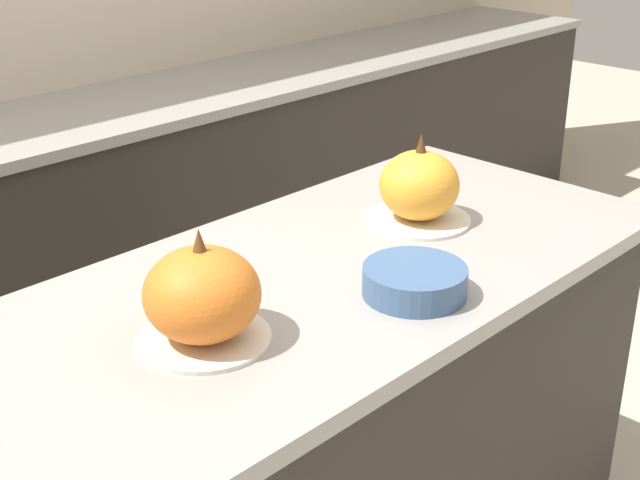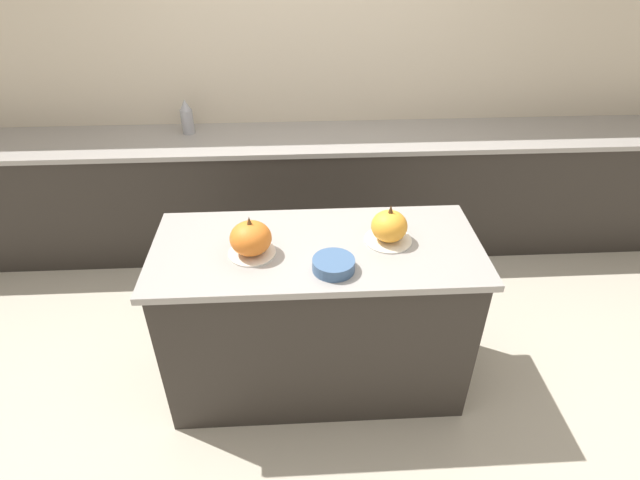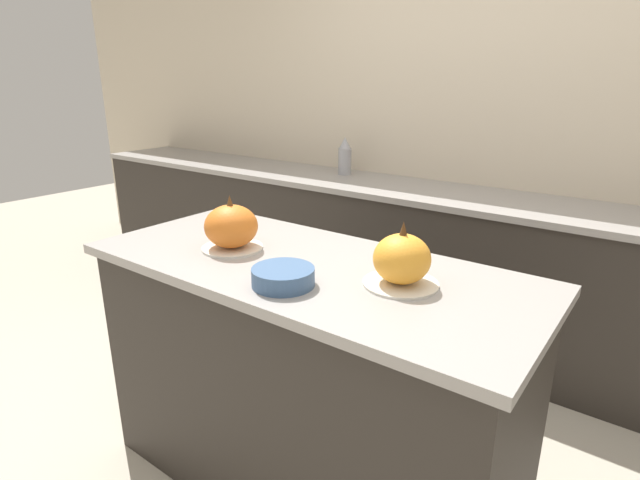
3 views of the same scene
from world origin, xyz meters
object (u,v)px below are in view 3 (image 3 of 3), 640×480
Objects in this scene: pumpkin_cake_left at (231,227)px; pumpkin_cake_right at (402,261)px; bottle_tall at (345,157)px; mixing_bowl at (283,277)px.

pumpkin_cake_right is (0.66, 0.07, -0.00)m from pumpkin_cake_left.
pumpkin_cake_left is at bearing -70.64° from bottle_tall.
bottle_tall reaches higher than mixing_bowl.
bottle_tall is (-0.55, 1.56, 0.02)m from pumpkin_cake_left.
mixing_bowl is at bearing -21.41° from pumpkin_cake_left.
pumpkin_cake_left is 0.97× the size of pumpkin_cake_right.
pumpkin_cake_right is 1.21× the size of mixing_bowl.
pumpkin_cake_right is at bearing 37.45° from mixing_bowl.
mixing_bowl is (-0.29, -0.22, -0.05)m from pumpkin_cake_right.
pumpkin_cake_right is 1.92m from bottle_tall.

